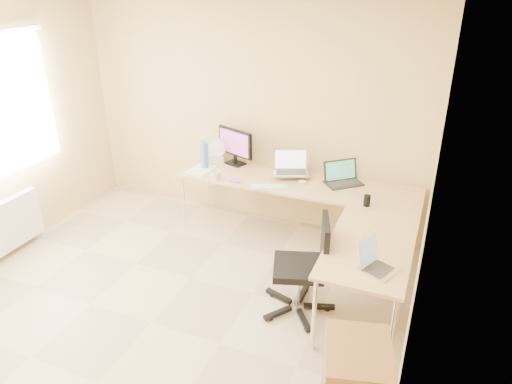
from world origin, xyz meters
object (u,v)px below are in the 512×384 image
at_px(desk_fan, 219,151).
at_px(office_chair, 298,263).
at_px(laptop_black, 344,174).
at_px(water_bottle, 204,155).
at_px(desk_main, 296,211).
at_px(laptop_center, 291,163).
at_px(desk_return, 366,280).
at_px(mug, 216,175).
at_px(keyboard, 270,187).
at_px(laptop_return, 379,259).
at_px(monitor, 235,147).

height_order(desk_fan, office_chair, desk_fan).
bearing_deg(laptop_black, water_bottle, 144.63).
bearing_deg(water_bottle, desk_main, 1.98).
bearing_deg(desk_fan, laptop_center, -6.52).
height_order(desk_return, laptop_black, laptop_black).
height_order(laptop_center, laptop_black, laptop_center).
xyz_separation_m(mug, desk_fan, (-0.21, 0.50, 0.08)).
relative_size(keyboard, office_chair, 0.42).
height_order(desk_return, desk_fan, desk_fan).
bearing_deg(laptop_return, office_chair, 97.90).
bearing_deg(desk_fan, keyboard, -28.28).
distance_m(keyboard, office_chair, 1.13).
xyz_separation_m(desk_return, mug, (-1.81, 0.70, 0.42)).
height_order(monitor, laptop_black, monitor).
bearing_deg(laptop_return, laptop_black, 45.11).
bearing_deg(desk_main, mug, -160.34).
relative_size(water_bottle, laptop_return, 1.00).
bearing_deg(monitor, laptop_center, 10.32).
bearing_deg(desk_return, mug, 158.77).
relative_size(laptop_center, keyboard, 0.98).
distance_m(monitor, mug, 0.52).
xyz_separation_m(laptop_center, water_bottle, (-1.02, -0.11, -0.02)).
xyz_separation_m(keyboard, mug, (-0.61, -0.03, 0.04)).
relative_size(laptop_black, water_bottle, 1.25).
bearing_deg(monitor, water_bottle, -119.64).
relative_size(desk_main, desk_fan, 9.92).
bearing_deg(office_chair, desk_return, -0.80).
bearing_deg(desk_return, desk_main, 134.27).
bearing_deg(laptop_return, monitor, 73.89).
bearing_deg(mug, keyboard, 3.12).
height_order(mug, desk_fan, desk_fan).
distance_m(monitor, keyboard, 0.79).
height_order(monitor, laptop_center, monitor).
bearing_deg(desk_fan, mug, -66.11).
bearing_deg(office_chair, desk_main, 91.15).
bearing_deg(keyboard, laptop_return, -63.07).
bearing_deg(desk_return, desk_fan, 149.24).
distance_m(laptop_center, desk_fan, 0.95).
height_order(mug, office_chair, office_chair).
xyz_separation_m(desk_main, desk_fan, (-1.04, 0.20, 0.50)).
bearing_deg(laptop_black, mug, 156.55).
xyz_separation_m(monitor, laptop_return, (1.92, -1.56, -0.11)).
distance_m(keyboard, mug, 0.62).
xyz_separation_m(desk_return, water_bottle, (-2.09, 0.96, 0.52)).
distance_m(water_bottle, laptop_return, 2.57).
distance_m(monitor, laptop_center, 0.74).
bearing_deg(office_chair, keyboard, 106.57).
height_order(laptop_center, keyboard, laptop_center).
height_order(desk_return, mug, mug).
bearing_deg(office_chair, laptop_center, 94.09).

